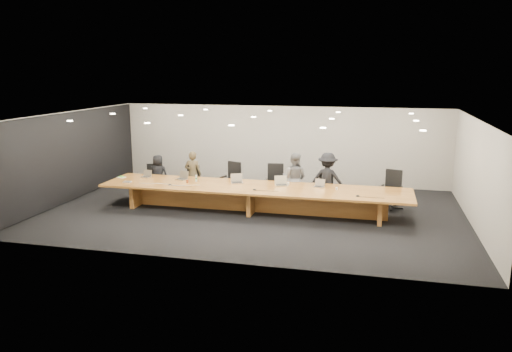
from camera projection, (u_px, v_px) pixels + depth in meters
The scene contains 29 objects.
ground at pixel (254, 211), 14.66m from camera, with size 12.00×12.00×0.00m, color black.
back_wall at pixel (280, 145), 18.17m from camera, with size 12.00×0.02×2.80m, color beige.
left_wall_panel at pixel (71, 157), 15.75m from camera, with size 0.08×7.84×2.74m, color black.
conference_table at pixel (254, 194), 14.55m from camera, with size 9.00×1.80×0.75m.
chair_far_left at pixel (153, 179), 16.64m from camera, with size 0.51×0.51×1.01m, color black, non-canonical shape.
chair_left at pixel (191, 181), 16.37m from camera, with size 0.52×0.52×1.02m, color black, non-canonical shape.
chair_mid_left at pixel (230, 180), 16.05m from camera, with size 0.61×0.61×1.19m, color black, non-canonical shape.
chair_mid_right at pixel (275, 183), 15.61m from camera, with size 0.62×0.62×1.21m, color black, non-canonical shape.
chair_right at pixel (327, 189), 15.20m from camera, with size 0.53×0.53×1.03m, color black, non-canonical shape.
chair_far_right at pixel (391, 189), 14.86m from camera, with size 0.60×0.60×1.17m, color black, non-canonical shape.
person_a at pixel (158, 175), 16.52m from camera, with size 0.65×0.43×1.34m, color black.
person_b at pixel (193, 174), 16.19m from camera, with size 0.55×0.36×1.51m, color #3E3522.
person_c at pixel (294, 178), 15.34m from camera, with size 0.78×0.61×1.60m, color #58585B.
person_d at pixel (327, 179), 15.11m from camera, with size 1.06×0.61×1.64m, color black.
laptop_a at pixel (146, 174), 15.72m from camera, with size 0.29×0.21×0.23m, color tan, non-canonical shape.
laptop_b at pixel (181, 175), 15.40m from camera, with size 0.34×0.25×0.27m, color tan, non-canonical shape.
laptop_c at pixel (237, 178), 14.93m from camera, with size 0.35×0.26×0.28m, color tan, non-canonical shape.
laptop_d at pixel (281, 181), 14.60m from camera, with size 0.36×0.26×0.28m, color #BBAF8F, non-canonical shape.
laptop_e at pixel (319, 183), 14.41m from camera, with size 0.30×0.22×0.23m, color tan, non-canonical shape.
water_bottle at pixel (196, 178), 15.13m from camera, with size 0.06×0.06×0.19m, color #B6C7C0.
amber_mug at pixel (187, 181), 14.96m from camera, with size 0.07×0.07×0.09m, color maroon.
paper_cup_near at pixel (288, 184), 14.69m from camera, with size 0.07×0.07×0.08m, color white.
paper_cup_far at pixel (337, 189), 14.08m from camera, with size 0.07×0.07×0.08m, color silver.
notepad at pixel (121, 177), 15.71m from camera, with size 0.23×0.19×0.01m, color silver.
lime_gadget at pixel (122, 177), 15.71m from camera, with size 0.17×0.10×0.03m, color #58C434.
av_box at pixel (127, 182), 15.03m from camera, with size 0.23×0.17×0.03m, color silver.
mic_left at pixel (170, 185), 14.69m from camera, with size 0.11×0.11×0.03m, color black.
mic_center at pixel (254, 189), 14.10m from camera, with size 0.12×0.12×0.03m, color black.
mic_right at pixel (358, 196), 13.39m from camera, with size 0.13×0.13×0.03m, color black.
Camera 1 is at (3.41, -13.70, 4.09)m, focal length 35.00 mm.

